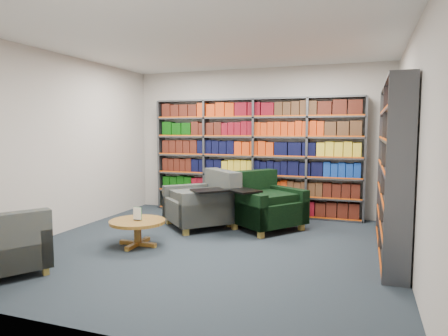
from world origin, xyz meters
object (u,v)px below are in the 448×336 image
(chair_teal_left, at_px, (206,204))
(coffee_table, at_px, (137,225))
(chair_green_right, at_px, (261,205))
(chair_teal_front, at_px, (6,249))

(chair_teal_left, relative_size, coffee_table, 1.87)
(coffee_table, bearing_deg, chair_green_right, 50.08)
(chair_teal_left, distance_m, coffee_table, 1.49)
(coffee_table, bearing_deg, chair_teal_left, 71.74)
(chair_teal_left, xyz_separation_m, coffee_table, (-0.47, -1.41, -0.09))
(chair_teal_front, relative_size, coffee_table, 1.44)
(chair_teal_left, bearing_deg, chair_green_right, 13.47)
(chair_teal_left, xyz_separation_m, chair_green_right, (0.89, 0.21, -0.00))
(chair_teal_left, height_order, coffee_table, chair_teal_left)
(chair_teal_front, distance_m, coffee_table, 1.66)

